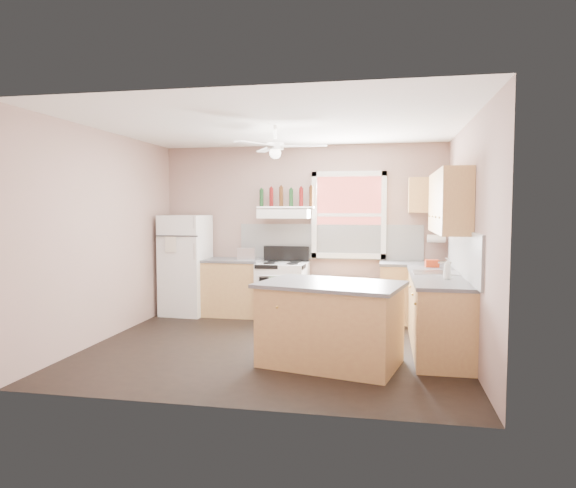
% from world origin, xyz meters
% --- Properties ---
extents(floor, '(4.50, 4.50, 0.00)m').
position_xyz_m(floor, '(0.00, 0.00, 0.00)').
color(floor, black).
rests_on(floor, ground).
extents(ceiling, '(4.50, 4.50, 0.00)m').
position_xyz_m(ceiling, '(0.00, 0.00, 2.70)').
color(ceiling, white).
rests_on(ceiling, ground).
extents(wall_back, '(4.50, 0.05, 2.70)m').
position_xyz_m(wall_back, '(0.00, 2.02, 1.35)').
color(wall_back, gray).
rests_on(wall_back, ground).
extents(wall_right, '(0.05, 4.00, 2.70)m').
position_xyz_m(wall_right, '(2.27, 0.00, 1.35)').
color(wall_right, gray).
rests_on(wall_right, ground).
extents(wall_left, '(0.05, 4.00, 2.70)m').
position_xyz_m(wall_left, '(-2.27, 0.00, 1.35)').
color(wall_left, gray).
rests_on(wall_left, ground).
extents(backsplash_back, '(2.90, 0.03, 0.55)m').
position_xyz_m(backsplash_back, '(0.45, 1.99, 1.18)').
color(backsplash_back, white).
rests_on(backsplash_back, wall_back).
extents(backsplash_right, '(0.03, 2.60, 0.55)m').
position_xyz_m(backsplash_right, '(2.23, 0.30, 1.18)').
color(backsplash_right, white).
rests_on(backsplash_right, wall_right).
extents(window_view, '(1.00, 0.02, 1.20)m').
position_xyz_m(window_view, '(0.75, 1.98, 1.60)').
color(window_view, maroon).
rests_on(window_view, wall_back).
extents(window_frame, '(1.16, 0.07, 1.36)m').
position_xyz_m(window_frame, '(0.75, 1.96, 1.60)').
color(window_frame, white).
rests_on(window_frame, wall_back).
extents(refrigerator, '(0.71, 0.69, 1.59)m').
position_xyz_m(refrigerator, '(-1.82, 1.62, 0.80)').
color(refrigerator, white).
rests_on(refrigerator, floor).
extents(base_cabinet_left, '(0.90, 0.60, 0.86)m').
position_xyz_m(base_cabinet_left, '(-1.06, 1.70, 0.43)').
color(base_cabinet_left, '#AE7B48').
rests_on(base_cabinet_left, floor).
extents(counter_left, '(0.92, 0.62, 0.04)m').
position_xyz_m(counter_left, '(-1.06, 1.70, 0.88)').
color(counter_left, '#4D4D50').
rests_on(counter_left, base_cabinet_left).
extents(toaster, '(0.31, 0.21, 0.18)m').
position_xyz_m(toaster, '(-0.83, 1.68, 0.99)').
color(toaster, silver).
rests_on(toaster, counter_left).
extents(stove, '(0.77, 0.68, 0.86)m').
position_xyz_m(stove, '(-0.24, 1.63, 0.43)').
color(stove, white).
rests_on(stove, floor).
extents(range_hood, '(0.78, 0.50, 0.14)m').
position_xyz_m(range_hood, '(-0.23, 1.75, 1.62)').
color(range_hood, white).
rests_on(range_hood, wall_back).
extents(bottle_shelf, '(0.90, 0.26, 0.03)m').
position_xyz_m(bottle_shelf, '(-0.23, 1.87, 1.72)').
color(bottle_shelf, white).
rests_on(bottle_shelf, range_hood).
extents(cart, '(0.67, 0.49, 0.63)m').
position_xyz_m(cart, '(0.74, 1.75, 0.32)').
color(cart, '#AE7B48').
rests_on(cart, floor).
extents(base_cabinet_corner, '(1.00, 0.60, 0.86)m').
position_xyz_m(base_cabinet_corner, '(1.75, 1.70, 0.43)').
color(base_cabinet_corner, '#AE7B48').
rests_on(base_cabinet_corner, floor).
extents(base_cabinet_right, '(0.60, 2.20, 0.86)m').
position_xyz_m(base_cabinet_right, '(1.95, 0.30, 0.43)').
color(base_cabinet_right, '#AE7B48').
rests_on(base_cabinet_right, floor).
extents(counter_corner, '(1.02, 0.62, 0.04)m').
position_xyz_m(counter_corner, '(1.75, 1.70, 0.88)').
color(counter_corner, '#4D4D50').
rests_on(counter_corner, base_cabinet_corner).
extents(counter_right, '(0.62, 2.22, 0.04)m').
position_xyz_m(counter_right, '(1.94, 0.30, 0.88)').
color(counter_right, '#4D4D50').
rests_on(counter_right, base_cabinet_right).
extents(sink, '(0.55, 0.45, 0.03)m').
position_xyz_m(sink, '(1.94, 0.50, 0.90)').
color(sink, silver).
rests_on(sink, counter_right).
extents(faucet, '(0.03, 0.03, 0.14)m').
position_xyz_m(faucet, '(2.10, 0.50, 0.97)').
color(faucet, silver).
rests_on(faucet, sink).
extents(upper_cabinet_right, '(0.33, 1.80, 0.76)m').
position_xyz_m(upper_cabinet_right, '(2.08, 0.50, 1.78)').
color(upper_cabinet_right, '#AE7B48').
rests_on(upper_cabinet_right, wall_right).
extents(upper_cabinet_corner, '(0.60, 0.33, 0.52)m').
position_xyz_m(upper_cabinet_corner, '(1.95, 1.83, 1.90)').
color(upper_cabinet_corner, '#AE7B48').
rests_on(upper_cabinet_corner, wall_back).
extents(paper_towel, '(0.26, 0.12, 0.12)m').
position_xyz_m(paper_towel, '(2.07, 1.86, 1.25)').
color(paper_towel, white).
rests_on(paper_towel, wall_back).
extents(island, '(1.59, 1.20, 0.86)m').
position_xyz_m(island, '(0.75, -0.60, 0.43)').
color(island, '#AE7B48').
rests_on(island, floor).
extents(island_top, '(1.69, 1.30, 0.04)m').
position_xyz_m(island_top, '(0.75, -0.60, 0.88)').
color(island_top, '#4D4D50').
rests_on(island_top, island).
extents(ceiling_fan_hub, '(0.20, 0.20, 0.08)m').
position_xyz_m(ceiling_fan_hub, '(0.00, 0.00, 2.45)').
color(ceiling_fan_hub, white).
rests_on(ceiling_fan_hub, ceiling).
extents(soap_bottle, '(0.13, 0.13, 0.24)m').
position_xyz_m(soap_bottle, '(2.02, -0.08, 1.02)').
color(soap_bottle, silver).
rests_on(soap_bottle, counter_right).
extents(red_caddy, '(0.19, 0.13, 0.10)m').
position_xyz_m(red_caddy, '(1.95, 1.13, 0.95)').
color(red_caddy, '#AE2D0E').
rests_on(red_caddy, counter_right).
extents(wine_bottles, '(0.86, 0.06, 0.31)m').
position_xyz_m(wine_bottles, '(-0.22, 1.87, 1.88)').
color(wine_bottles, '#143819').
rests_on(wine_bottles, bottle_shelf).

